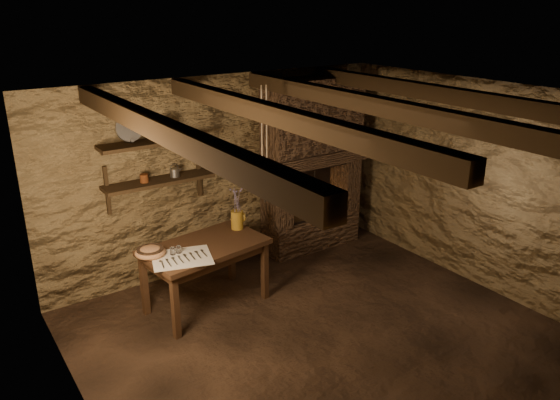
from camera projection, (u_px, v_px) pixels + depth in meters
floor at (317, 334)px, 5.57m from camera, size 4.50×4.50×0.00m
back_wall at (220, 174)px, 6.71m from camera, size 4.50×0.04×2.40m
front_wall at (508, 322)px, 3.60m from camera, size 4.50×0.04×2.40m
left_wall at (77, 293)px, 3.97m from camera, size 0.04×4.00×2.40m
right_wall at (473, 184)px, 6.34m from camera, size 0.04×4.00×2.40m
ceiling at (324, 98)px, 4.74m from camera, size 4.50×4.00×0.04m
beam_far_left at (163, 130)px, 3.98m from camera, size 0.14×3.95×0.16m
beam_mid_left at (276, 115)px, 4.51m from camera, size 0.14×3.95×0.16m
beam_mid_right at (366, 103)px, 5.04m from camera, size 0.14×3.95×0.16m
beam_far_right at (439, 93)px, 5.57m from camera, size 0.14×3.95×0.16m
shelf_lower at (159, 181)px, 6.10m from camera, size 1.25×0.30×0.04m
shelf_upper at (156, 142)px, 5.95m from camera, size 1.25×0.30×0.04m
hearth at (312, 160)px, 7.18m from camera, size 1.43×0.51×2.30m
work_table at (206, 273)px, 5.96m from camera, size 1.39×0.92×0.74m
linen_cloth at (182, 258)px, 5.53m from camera, size 0.71×0.63×0.01m
pewter_cutlery_row at (183, 258)px, 5.51m from camera, size 0.53×0.33×0.01m
drinking_glasses at (179, 250)px, 5.61m from camera, size 0.19×0.06×0.08m
stoneware_jug at (237, 211)px, 6.19m from camera, size 0.18×0.18×0.49m
wooden_bowl at (150, 252)px, 5.57m from camera, size 0.40×0.40×0.11m
iron_stockpot at (165, 132)px, 5.97m from camera, size 0.26×0.26×0.17m
tin_pan at (129, 129)px, 5.84m from camera, size 0.29×0.14×0.29m
small_kettle at (175, 173)px, 6.18m from camera, size 0.17×0.15×0.15m
rusty_tin at (144, 178)px, 5.99m from camera, size 0.12×0.12×0.09m
red_pot at (314, 198)px, 7.33m from camera, size 0.27×0.27×0.54m
hanging_ropes at (264, 141)px, 5.79m from camera, size 0.08×0.08×1.20m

